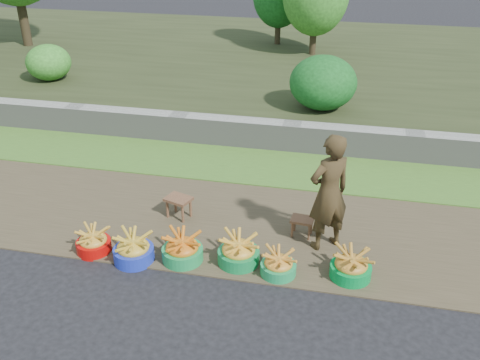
% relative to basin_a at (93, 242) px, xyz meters
% --- Properties ---
extents(ground_plane, '(120.00, 120.00, 0.00)m').
position_rel_basin_a_xyz_m(ground_plane, '(2.21, -0.22, -0.16)').
color(ground_plane, black).
rests_on(ground_plane, ground).
extents(dirt_shoulder, '(80.00, 2.50, 0.02)m').
position_rel_basin_a_xyz_m(dirt_shoulder, '(2.21, 1.03, -0.15)').
color(dirt_shoulder, '#4A3F2A').
rests_on(dirt_shoulder, ground).
extents(grass_verge, '(80.00, 1.50, 0.04)m').
position_rel_basin_a_xyz_m(grass_verge, '(2.21, 3.03, -0.14)').
color(grass_verge, '#477827').
rests_on(grass_verge, ground).
extents(retaining_wall, '(80.00, 0.35, 0.55)m').
position_rel_basin_a_xyz_m(retaining_wall, '(2.21, 3.88, 0.12)').
color(retaining_wall, gray).
rests_on(retaining_wall, ground).
extents(earth_bank, '(80.00, 10.00, 0.50)m').
position_rel_basin_a_xyz_m(earth_bank, '(2.21, 8.78, 0.09)').
color(earth_bank, '#2F371B').
rests_on(earth_bank, ground).
extents(basin_a, '(0.47, 0.47, 0.35)m').
position_rel_basin_a_xyz_m(basin_a, '(0.00, 0.00, 0.00)').
color(basin_a, '#BE0A06').
rests_on(basin_a, ground).
extents(basin_b, '(0.54, 0.54, 0.40)m').
position_rel_basin_a_xyz_m(basin_b, '(0.61, -0.08, 0.02)').
color(basin_b, '#1E32B7').
rests_on(basin_b, ground).
extents(basin_c, '(0.55, 0.55, 0.41)m').
position_rel_basin_a_xyz_m(basin_c, '(1.25, 0.05, 0.03)').
color(basin_c, '#1C9348').
rests_on(basin_c, ground).
extents(basin_d, '(0.55, 0.55, 0.41)m').
position_rel_basin_a_xyz_m(basin_d, '(1.99, 0.15, 0.03)').
color(basin_d, '#11803D').
rests_on(basin_d, ground).
extents(basin_e, '(0.46, 0.46, 0.34)m').
position_rel_basin_a_xyz_m(basin_e, '(2.53, 0.02, -0.00)').
color(basin_e, '#1B954F').
rests_on(basin_e, ground).
extents(basin_f, '(0.52, 0.52, 0.39)m').
position_rel_basin_a_xyz_m(basin_f, '(3.44, 0.16, 0.02)').
color(basin_f, '#008A36').
rests_on(basin_f, ground).
extents(stool_left, '(0.44, 0.39, 0.33)m').
position_rel_basin_a_xyz_m(stool_left, '(0.87, 1.08, 0.12)').
color(stool_left, brown).
rests_on(stool_left, dirt_shoulder).
extents(stool_right, '(0.34, 0.27, 0.28)m').
position_rel_basin_a_xyz_m(stool_right, '(2.73, 0.97, 0.08)').
color(stool_right, brown).
rests_on(stool_right, dirt_shoulder).
extents(vendor_woman, '(0.72, 0.69, 1.67)m').
position_rel_basin_a_xyz_m(vendor_woman, '(3.07, 0.78, 0.70)').
color(vendor_woman, black).
rests_on(vendor_woman, dirt_shoulder).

